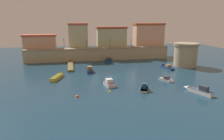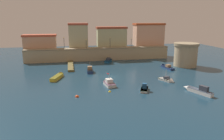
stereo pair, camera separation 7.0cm
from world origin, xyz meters
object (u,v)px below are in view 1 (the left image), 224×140
Objects in this scene: moored_boat_6 at (168,80)px; moored_boat_3 at (108,83)px; mooring_buoy_1 at (77,97)px; mooring_buoy_0 at (108,74)px; fortress_tower at (186,54)px; moored_boat_5 at (145,88)px; quay_lamp_3 at (131,41)px; quay_lamp_1 at (86,42)px; moored_boat_7 at (58,76)px; moored_boat_4 at (166,67)px; mooring_buoy_2 at (110,92)px; moored_boat_0 at (198,90)px; quay_lamp_0 at (64,41)px; quay_lamp_2 at (110,41)px; moored_boat_2 at (90,70)px; moored_boat_1 at (109,60)px.

moored_boat_3 is at bearing -115.60° from moored_boat_6.
moored_boat_6 is at bearing 16.07° from mooring_buoy_1.
mooring_buoy_0 is (-12.76, 9.66, -0.34)m from moored_boat_6.
moored_boat_5 is at bearing -135.95° from fortress_tower.
moored_boat_5 is (-20.20, -19.54, -3.27)m from fortress_tower.
quay_lamp_1 is at bearing 180.00° from quay_lamp_3.
moored_boat_4 is at bearing -61.80° from moored_boat_7.
mooring_buoy_0 is at bearing 93.11° from moored_boat_4.
moored_boat_3 reaches higher than moored_boat_4.
mooring_buoy_2 is (6.67, 1.60, 0.00)m from mooring_buoy_1.
mooring_buoy_1 reaches higher than mooring_buoy_2.
quay_lamp_1 is 43.58m from moored_boat_0.
moored_boat_3 is at bearing -114.82° from quay_lamp_3.
mooring_buoy_0 is at bearing -168.61° from fortress_tower.
quay_lamp_1 is 0.71× the size of moored_boat_5.
fortress_tower is 1.55× the size of moored_boat_3.
fortress_tower reaches higher than moored_boat_0.
quay_lamp_0 is at bearing 119.61° from mooring_buoy_0.
mooring_buoy_1 is (-27.26, -19.62, -0.37)m from moored_boat_4.
quay_lamp_2 reaches higher than mooring_buoy_2.
mooring_buoy_0 is 18.18m from mooring_buoy_1.
moored_boat_7 is at bearing 123.83° from moored_boat_2.
quay_lamp_2 reaches higher than quay_lamp_3.
moored_boat_6 is at bearing -89.08° from quay_lamp_3.
mooring_buoy_1 is (-7.24, -6.24, -0.51)m from moored_boat_3.
mooring_buoy_1 is at bearing -166.55° from mooring_buoy_2.
mooring_buoy_2 is (-6.62, -34.67, -6.78)m from quay_lamp_2.
moored_boat_4 is (30.00, -16.65, -6.58)m from quay_lamp_0.
moored_boat_6 is (9.19, -27.42, -0.05)m from moored_boat_1.
moored_boat_2 is at bearing -67.37° from quay_lamp_0.
quay_lamp_3 is 30.69m from moored_boat_6.
quay_lamp_1 is 0.86× the size of quay_lamp_2.
moored_boat_5 is at bearing 135.69° from moored_boat_4.
quay_lamp_3 is (23.86, -0.00, -0.35)m from quay_lamp_0.
mooring_buoy_0 is at bearing -121.07° from quay_lamp_3.
quay_lamp_2 is 6.96m from moored_boat_1.
quay_lamp_2 is 0.82× the size of moored_boat_5.
moored_boat_0 reaches higher than mooring_buoy_2.
mooring_buoy_1 is (-23.92, 2.45, -0.58)m from moored_boat_0.
quay_lamp_0 reaches higher than moored_boat_6.
quay_lamp_0 is 32.29m from moored_boat_3.
moored_boat_3 reaches higher than mooring_buoy_1.
quay_lamp_2 is 20.15m from moored_boat_2.
quay_lamp_2 is at bearing 0.00° from quay_lamp_1.
moored_boat_1 is 14.66× the size of mooring_buoy_0.
fortress_tower is 1.12× the size of moored_boat_4.
quay_lamp_2 is 35.94m from mooring_buoy_2.
mooring_buoy_1 is at bearing -178.36° from moored_boat_1.
moored_boat_3 reaches higher than moored_boat_6.
quay_lamp_2 is 7.83m from quay_lamp_3.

